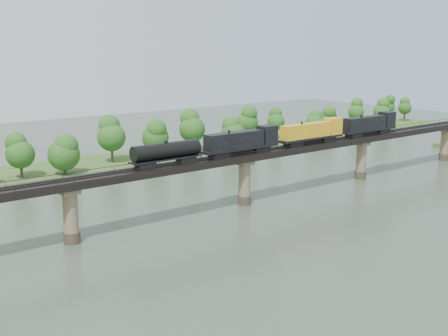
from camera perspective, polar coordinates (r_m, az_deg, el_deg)
ground at (r=104.12m, az=12.86°, el=-7.20°), size 400.00×400.00×0.00m
far_bank at (r=168.50m, az=-10.08°, el=0.65°), size 300.00×24.00×1.60m
bridge at (r=122.73m, az=2.09°, el=-1.27°), size 236.00×30.00×11.50m
bridge_superstructure at (r=121.41m, az=2.11°, el=1.64°), size 220.00×4.90×0.75m
far_treeline at (r=159.48m, az=-12.02°, el=2.85°), size 289.06×17.54×13.60m
freight_train at (r=129.96m, az=6.65°, el=3.31°), size 79.85×3.11×5.50m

